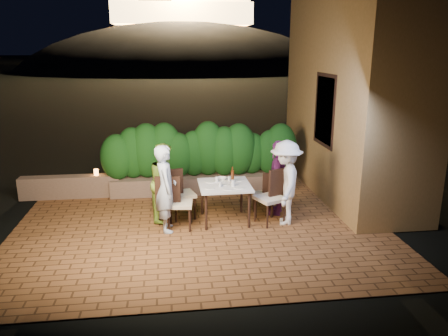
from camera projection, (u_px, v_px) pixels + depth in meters
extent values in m
plane|color=black|center=(202.00, 232.00, 8.11)|extent=(400.00, 400.00, 0.00)
cube|color=brown|center=(200.00, 225.00, 8.60)|extent=(7.00, 6.00, 0.15)
cube|color=olive|center=(353.00, 84.00, 9.79)|extent=(1.60, 5.00, 5.00)
cube|color=black|center=(326.00, 110.00, 9.35)|extent=(0.08, 1.00, 1.40)
cube|color=black|center=(325.00, 110.00, 9.35)|extent=(0.06, 1.15, 1.55)
cube|color=brown|center=(202.00, 184.00, 10.27)|extent=(4.20, 0.55, 0.40)
cube|color=brown|center=(70.00, 187.00, 9.89)|extent=(2.20, 0.30, 0.50)
ellipsoid|color=black|center=(184.00, 97.00, 66.77)|extent=(52.00, 40.00, 22.00)
cylinder|color=white|center=(210.00, 188.00, 8.18)|extent=(0.20, 0.20, 0.01)
cylinder|color=white|center=(210.00, 181.00, 8.57)|extent=(0.22, 0.22, 0.01)
cylinder|color=white|center=(239.00, 187.00, 8.21)|extent=(0.20, 0.20, 0.01)
cylinder|color=white|center=(238.00, 180.00, 8.69)|extent=(0.19, 0.19, 0.01)
cylinder|color=white|center=(224.00, 184.00, 8.42)|extent=(0.20, 0.20, 0.01)
cylinder|color=white|center=(228.00, 189.00, 8.12)|extent=(0.20, 0.20, 0.01)
cylinder|color=silver|center=(220.00, 184.00, 8.25)|extent=(0.06, 0.06, 0.10)
cylinder|color=silver|center=(217.00, 179.00, 8.54)|extent=(0.06, 0.06, 0.11)
cylinder|color=silver|center=(233.00, 183.00, 8.28)|extent=(0.07, 0.07, 0.12)
cylinder|color=silver|center=(229.00, 179.00, 8.60)|extent=(0.06, 0.06, 0.10)
imported|color=white|center=(222.00, 178.00, 8.71)|extent=(0.23, 0.23, 0.05)
imported|color=#A5B8D4|center=(166.00, 189.00, 7.96)|extent=(0.44, 0.63, 1.63)
imported|color=#88B839|center=(165.00, 182.00, 8.49)|extent=(0.73, 0.86, 1.54)
imported|color=white|center=(286.00, 183.00, 8.30)|extent=(0.84, 1.17, 1.63)
imported|color=#672369|center=(278.00, 177.00, 8.80)|extent=(0.68, 0.97, 1.53)
cylinder|color=orange|center=(96.00, 172.00, 9.88)|extent=(0.10, 0.10, 0.14)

